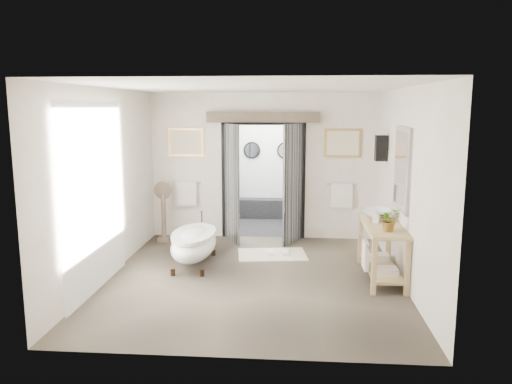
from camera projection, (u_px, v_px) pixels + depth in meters
ground_plane at (253, 278)px, 7.71m from camera, size 5.00×5.00×0.00m
room_shell at (250, 159)px, 7.27m from camera, size 4.52×5.02×2.91m
shower_room at (267, 182)px, 11.48m from camera, size 2.22×2.01×2.51m
back_wall_dressing at (263, 162)px, 9.72m from camera, size 3.82×0.77×2.52m
clawfoot_tub at (194, 243)px, 8.29m from camera, size 0.70×1.57×0.77m
vanity at (381, 246)px, 7.64m from camera, size 0.57×1.60×0.85m
pedestal_mirror at (164, 216)px, 9.75m from camera, size 0.35×0.23×1.19m
rug at (272, 254)px, 8.92m from camera, size 1.30×0.95×0.01m
slippers at (278, 252)px, 8.92m from camera, size 0.41×0.29×0.05m
basin at (377, 214)px, 7.91m from camera, size 0.53×0.53×0.16m
plant at (389, 220)px, 7.14m from camera, size 0.38×0.36×0.33m
soap_bottle_a at (376, 216)px, 7.67m from camera, size 0.12×0.12×0.20m
soap_bottle_b at (375, 210)px, 8.28m from camera, size 0.12×0.12×0.16m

